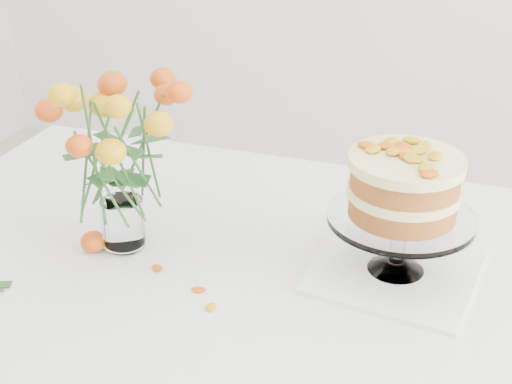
% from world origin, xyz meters
% --- Properties ---
extents(table, '(1.43, 0.93, 0.76)m').
position_xyz_m(table, '(0.00, 0.00, 0.67)').
color(table, tan).
rests_on(table, ground).
extents(napkin, '(0.32, 0.32, 0.01)m').
position_xyz_m(napkin, '(0.30, 0.03, 0.76)').
color(napkin, white).
rests_on(napkin, table).
extents(cake_stand, '(0.26, 0.26, 0.23)m').
position_xyz_m(cake_stand, '(0.30, 0.03, 0.92)').
color(cake_stand, white).
rests_on(cake_stand, napkin).
extents(rose_vase, '(0.33, 0.33, 0.41)m').
position_xyz_m(rose_vase, '(-0.21, -0.05, 0.99)').
color(rose_vase, white).
rests_on(rose_vase, table).
extents(loose_rose_far, '(0.09, 0.05, 0.04)m').
position_xyz_m(loose_rose_far, '(-0.26, -0.08, 0.78)').
color(loose_rose_far, '#CD4F0A').
rests_on(loose_rose_far, table).
extents(stray_petal_a, '(0.03, 0.02, 0.00)m').
position_xyz_m(stray_petal_a, '(-0.12, -0.10, 0.76)').
color(stray_petal_a, '#DB9E0D').
rests_on(stray_petal_a, table).
extents(stray_petal_b, '(0.03, 0.02, 0.00)m').
position_xyz_m(stray_petal_b, '(-0.02, -0.14, 0.76)').
color(stray_petal_b, '#DB9E0D').
rests_on(stray_petal_b, table).
extents(stray_petal_c, '(0.03, 0.02, 0.00)m').
position_xyz_m(stray_petal_c, '(0.02, -0.18, 0.76)').
color(stray_petal_c, '#DB9E0D').
rests_on(stray_petal_c, table).
extents(stray_petal_d, '(0.03, 0.02, 0.00)m').
position_xyz_m(stray_petal_d, '(-0.26, -0.05, 0.76)').
color(stray_petal_d, '#DB9E0D').
rests_on(stray_petal_d, table).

